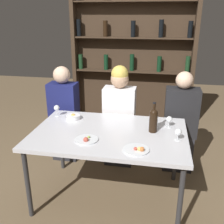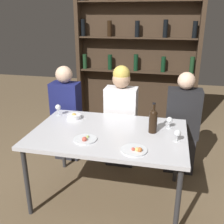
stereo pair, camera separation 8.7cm
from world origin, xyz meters
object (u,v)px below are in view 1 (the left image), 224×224
object	(u,v)px
wine_glass_0	(169,120)
seated_person_left	(64,116)
food_plate_0	(86,140)
wine_glass_1	(57,108)
seated_person_center	(119,118)
snack_bowl	(73,117)
food_plate_1	(137,150)
wine_glass_2	(178,133)
wine_bottle	(153,119)
seated_person_right	(180,126)

from	to	relation	value
wine_glass_0	seated_person_left	distance (m)	1.36
food_plate_0	wine_glass_0	bearing A→B (deg)	31.18
wine_glass_1	seated_person_left	distance (m)	0.45
food_plate_0	seated_person_center	distance (m)	0.91
food_plate_0	snack_bowl	xyz separation A→B (m)	(-0.28, 0.46, 0.02)
wine_glass_0	seated_person_center	distance (m)	0.75
wine_glass_0	snack_bowl	xyz separation A→B (m)	(-1.00, 0.03, -0.05)
wine_glass_0	food_plate_1	bearing A→B (deg)	-116.21
wine_glass_1	wine_glass_2	size ratio (longest dim) A/B	1.13
wine_glass_1	wine_bottle	bearing A→B (deg)	-11.77
food_plate_1	seated_person_right	size ratio (longest dim) A/B	0.18
food_plate_0	seated_person_right	xyz separation A→B (m)	(0.87, 0.89, -0.18)
snack_bowl	seated_person_center	world-z (taller)	seated_person_center
wine_glass_0	wine_glass_2	size ratio (longest dim) A/B	1.03
wine_glass_0	seated_person_right	world-z (taller)	seated_person_right
wine_glass_2	food_plate_1	xyz separation A→B (m)	(-0.34, -0.25, -0.07)
wine_glass_0	wine_glass_2	bearing A→B (deg)	-75.20
wine_glass_2	seated_person_center	distance (m)	0.99
wine_bottle	food_plate_1	xyz separation A→B (m)	(-0.11, -0.40, -0.12)
food_plate_0	food_plate_1	world-z (taller)	food_plate_0
wine_glass_1	seated_person_right	bearing A→B (deg)	15.33
food_plate_1	seated_person_right	distance (m)	1.09
seated_person_left	seated_person_right	size ratio (longest dim) A/B	1.01
seated_person_center	seated_person_right	distance (m)	0.72
seated_person_left	snack_bowl	bearing A→B (deg)	-57.85
wine_glass_1	food_plate_1	size ratio (longest dim) A/B	0.58
wine_bottle	food_plate_1	world-z (taller)	wine_bottle
wine_bottle	seated_person_right	distance (m)	0.72
wine_glass_2	food_plate_0	xyz separation A→B (m)	(-0.79, -0.16, -0.07)
seated_person_left	wine_glass_2	bearing A→B (deg)	-28.74
wine_glass_1	food_plate_1	world-z (taller)	wine_glass_1
food_plate_0	snack_bowl	size ratio (longest dim) A/B	1.42
wine_glass_0	wine_glass_1	world-z (taller)	wine_glass_1
wine_glass_1	food_plate_1	bearing A→B (deg)	-33.40
seated_person_left	seated_person_right	world-z (taller)	seated_person_left
snack_bowl	seated_person_left	size ratio (longest dim) A/B	0.12
wine_glass_0	seated_person_right	bearing A→B (deg)	71.71
wine_glass_0	seated_person_center	bearing A→B (deg)	141.35
wine_bottle	seated_person_right	size ratio (longest dim) A/B	0.24
food_plate_1	seated_person_center	xyz separation A→B (m)	(-0.30, 0.99, -0.13)
food_plate_1	seated_person_right	bearing A→B (deg)	67.31
seated_person_center	seated_person_right	world-z (taller)	seated_person_center
food_plate_0	seated_person_right	bearing A→B (deg)	45.63
snack_bowl	seated_person_left	xyz separation A→B (m)	(-0.27, 0.43, -0.18)
wine_glass_1	snack_bowl	xyz separation A→B (m)	(0.20, -0.06, -0.06)
wine_glass_1	seated_person_right	xyz separation A→B (m)	(1.35, 0.37, -0.26)
snack_bowl	seated_person_right	world-z (taller)	seated_person_right
wine_glass_2	food_plate_0	size ratio (longest dim) A/B	0.53
wine_glass_0	snack_bowl	distance (m)	1.00
wine_bottle	seated_person_right	bearing A→B (deg)	63.02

